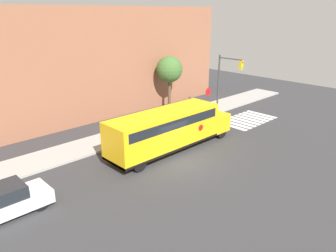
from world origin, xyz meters
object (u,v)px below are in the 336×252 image
(traffic_light, at_px, (226,76))
(tree_near_sidewalk, at_px, (169,70))
(school_bus, at_px, (168,128))
(stop_sign, at_px, (208,97))
(parked_car, at_px, (4,202))

(traffic_light, relative_size, tree_near_sidewalk, 1.05)
(school_bus, xyz_separation_m, stop_sign, (8.42, 3.45, 0.09))
(school_bus, relative_size, parked_car, 2.47)
(traffic_light, height_order, tree_near_sidewalk, traffic_light)
(school_bus, xyz_separation_m, parked_car, (-11.26, -0.21, -0.94))
(school_bus, relative_size, stop_sign, 3.86)
(school_bus, relative_size, traffic_light, 1.86)
(tree_near_sidewalk, bearing_deg, traffic_light, -60.34)
(school_bus, bearing_deg, tree_near_sidewalk, 45.80)
(traffic_light, distance_m, tree_near_sidewalk, 5.54)
(stop_sign, bearing_deg, traffic_light, -22.45)
(parked_car, height_order, traffic_light, traffic_light)
(school_bus, distance_m, stop_sign, 9.10)
(parked_car, bearing_deg, tree_near_sidewalk, 22.66)
(parked_car, distance_m, stop_sign, 20.04)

